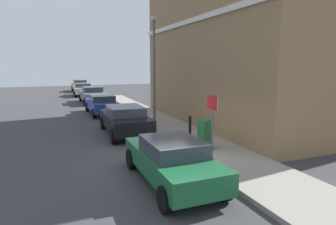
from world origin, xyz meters
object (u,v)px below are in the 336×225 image
(car_black, at_px, (125,119))
(street_sign, at_px, (212,119))
(utility_cabinet, at_px, (205,135))
(car_green, at_px, (172,159))
(lamppost, at_px, (154,66))
(car_blue, at_px, (102,104))
(car_silver, at_px, (83,89))
(bollard_near_cabinet, at_px, (190,126))
(car_yellow, at_px, (80,85))
(car_grey, at_px, (92,94))

(car_black, xyz_separation_m, street_sign, (1.43, -5.78, 0.92))
(utility_cabinet, xyz_separation_m, street_sign, (-0.74, -1.73, 0.98))
(car_green, relative_size, lamppost, 0.73)
(car_blue, bearing_deg, utility_cabinet, -168.90)
(car_silver, relative_size, lamppost, 0.70)
(car_blue, bearing_deg, bollard_near_cabinet, -166.27)
(utility_cabinet, bearing_deg, street_sign, -113.17)
(car_green, height_order, car_yellow, car_yellow)
(car_blue, bearing_deg, street_sign, -174.02)
(car_green, height_order, car_blue, car_green)
(car_green, xyz_separation_m, car_silver, (0.03, 25.42, 0.04))
(lamppost, bearing_deg, car_silver, 96.74)
(car_silver, relative_size, bollard_near_cabinet, 3.87)
(car_black, relative_size, street_sign, 1.88)
(car_yellow, height_order, lamppost, lamppost)
(car_green, distance_m, bollard_near_cabinet, 4.46)
(car_yellow, height_order, street_sign, street_sign)
(car_grey, bearing_deg, car_black, 178.41)
(car_grey, relative_size, car_yellow, 1.01)
(car_green, bearing_deg, street_sign, -72.94)
(car_blue, bearing_deg, car_silver, -0.97)
(car_green, xyz_separation_m, car_grey, (0.22, 18.91, 0.05))
(car_blue, relative_size, car_yellow, 0.96)
(car_grey, height_order, utility_cabinet, car_grey)
(car_blue, bearing_deg, car_black, 179.67)
(car_black, height_order, car_blue, car_black)
(car_black, bearing_deg, bollard_near_cabinet, -136.73)
(utility_cabinet, xyz_separation_m, bollard_near_cabinet, (0.10, 1.53, 0.02))
(car_yellow, xyz_separation_m, street_sign, (1.38, -30.62, 0.89))
(car_black, bearing_deg, car_silver, 1.73)
(street_sign, bearing_deg, utility_cabinet, 66.83)
(car_green, bearing_deg, utility_cabinet, -46.39)
(car_green, relative_size, utility_cabinet, 3.62)
(car_grey, height_order, car_silver, car_grey)
(car_grey, bearing_deg, lamppost, -171.74)
(car_black, xyz_separation_m, lamppost, (1.97, 1.30, 2.56))
(bollard_near_cabinet, height_order, lamppost, lamppost)
(car_yellow, height_order, bollard_near_cabinet, car_yellow)
(car_blue, relative_size, utility_cabinet, 3.74)
(car_blue, xyz_separation_m, street_sign, (1.52, -12.14, 0.96))
(car_black, bearing_deg, car_grey, 1.05)
(bollard_near_cabinet, bearing_deg, car_yellow, 94.63)
(car_green, bearing_deg, car_silver, 0.02)
(car_silver, bearing_deg, utility_cabinet, -172.87)
(car_silver, height_order, lamppost, lamppost)
(lamppost, bearing_deg, bollard_near_cabinet, -85.58)
(car_green, relative_size, car_silver, 1.04)
(car_green, height_order, lamppost, lamppost)
(car_yellow, bearing_deg, bollard_near_cabinet, -176.47)
(car_green, bearing_deg, car_yellow, -0.32)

